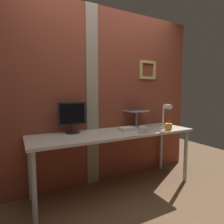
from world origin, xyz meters
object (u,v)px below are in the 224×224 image
monitor (72,116)px  desk_lamp (166,113)px  laptop (134,108)px  pen_cup (169,127)px  coffee_mug (143,130)px

monitor → desk_lamp: 1.33m
laptop → desk_lamp: bearing=-42.7°
laptop → pen_cup: size_ratio=2.16×
laptop → desk_lamp: 0.47m
monitor → coffee_mug: monitor is taller
desk_lamp → pen_cup: size_ratio=2.36×
laptop → coffee_mug: bearing=-112.2°
laptop → pen_cup: 0.58m
coffee_mug → desk_lamp: bearing=16.7°
pen_cup → coffee_mug: pen_cup is taller
monitor → laptop: 0.97m
pen_cup → coffee_mug: (-0.44, -0.00, -0.00)m
desk_lamp → coffee_mug: bearing=-163.3°
monitor → desk_lamp: bearing=-10.7°
laptop → coffee_mug: laptop is taller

